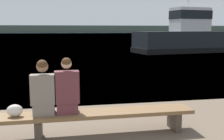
% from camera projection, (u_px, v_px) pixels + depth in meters
% --- Properties ---
extents(water_surface, '(240.00, 240.00, 0.00)m').
position_uv_depth(water_surface, '(57.00, 34.00, 123.82)').
color(water_surface, '#386084').
rests_on(water_surface, ground).
extents(far_shoreline, '(600.00, 12.00, 4.48)m').
position_uv_depth(far_shoreline, '(57.00, 29.00, 176.18)').
color(far_shoreline, '#424738').
rests_on(far_shoreline, ground).
extents(bench_main, '(5.91, 0.54, 0.45)m').
position_uv_depth(bench_main, '(38.00, 120.00, 5.13)').
color(bench_main, brown).
rests_on(bench_main, ground).
extents(person_left, '(0.44, 0.39, 1.02)m').
position_uv_depth(person_left, '(43.00, 91.00, 5.08)').
color(person_left, '#70665B').
rests_on(person_left, bench_main).
extents(person_right, '(0.44, 0.39, 1.05)m').
position_uv_depth(person_right, '(67.00, 90.00, 5.16)').
color(person_right, '#56282D').
rests_on(person_right, bench_main).
extents(shopping_bag, '(0.28, 0.19, 0.22)m').
position_uv_depth(shopping_bag, '(15.00, 111.00, 5.01)').
color(shopping_bag, beige).
rests_on(shopping_bag, bench_main).
extents(tugboat_red, '(9.55, 4.61, 6.62)m').
position_uv_depth(tugboat_red, '(186.00, 38.00, 24.92)').
color(tugboat_red, black).
rests_on(tugboat_red, water_surface).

